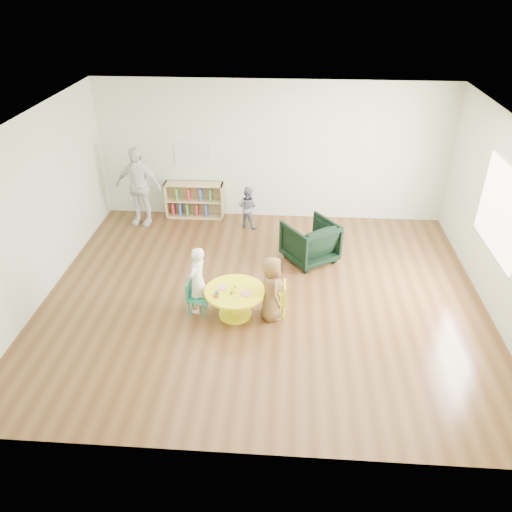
# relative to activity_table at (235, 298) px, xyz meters

# --- Properties ---
(room) EXTENTS (7.10, 7.00, 2.80)m
(room) POSITION_rel_activity_table_xyz_m (0.41, 0.52, 1.58)
(room) COLOR #56341B
(room) RESTS_ON ground
(activity_table) EXTENTS (0.91, 0.91, 0.50)m
(activity_table) POSITION_rel_activity_table_xyz_m (0.00, 0.00, 0.00)
(activity_table) COLOR #FFF515
(activity_table) RESTS_ON ground
(kid_chair_left) EXTENTS (0.31, 0.31, 0.54)m
(kid_chair_left) POSITION_rel_activity_table_xyz_m (-0.62, 0.06, -0.03)
(kid_chair_left) COLOR #198B6A
(kid_chair_left) RESTS_ON ground
(kid_chair_right) EXTENTS (0.32, 0.32, 0.56)m
(kid_chair_right) POSITION_rel_activity_table_xyz_m (0.66, 0.06, -0.01)
(kid_chair_right) COLOR #FFF515
(kid_chair_right) RESTS_ON ground
(bookshelf) EXTENTS (1.20, 0.30, 0.75)m
(bookshelf) POSITION_rel_activity_table_xyz_m (-1.22, 3.37, 0.05)
(bookshelf) COLOR tan
(bookshelf) RESTS_ON ground
(alphabet_poster) EXTENTS (0.74, 0.01, 0.54)m
(alphabet_poster) POSITION_rel_activity_table_xyz_m (-1.20, 3.50, 1.04)
(alphabet_poster) COLOR white
(alphabet_poster) RESTS_ON ground
(armchair) EXTENTS (1.14, 1.14, 0.75)m
(armchair) POSITION_rel_activity_table_xyz_m (1.16, 1.72, 0.06)
(armchair) COLOR black
(armchair) RESTS_ON ground
(child_left) EXTENTS (0.37, 0.46, 1.09)m
(child_left) POSITION_rel_activity_table_xyz_m (-0.57, 0.09, 0.23)
(child_left) COLOR white
(child_left) RESTS_ON ground
(child_right) EXTENTS (0.46, 0.58, 1.04)m
(child_right) POSITION_rel_activity_table_xyz_m (0.55, -0.01, 0.20)
(child_right) COLOR orange
(child_right) RESTS_ON ground
(toddler) EXTENTS (0.51, 0.46, 0.87)m
(toddler) POSITION_rel_activity_table_xyz_m (-0.06, 2.95, 0.12)
(toddler) COLOR #171F3B
(toddler) RESTS_ON ground
(adult_caretaker) EXTENTS (0.99, 0.52, 1.61)m
(adult_caretaker) POSITION_rel_activity_table_xyz_m (-2.24, 2.98, 0.49)
(adult_caretaker) COLOR white
(adult_caretaker) RESTS_ON ground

